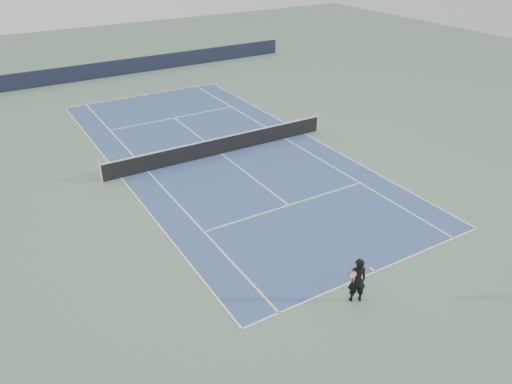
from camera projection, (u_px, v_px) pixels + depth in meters
ground at (221, 154)px, 26.68m from camera, size 80.00×80.00×0.00m
court_surface at (221, 154)px, 26.68m from camera, size 10.97×23.77×0.01m
tennis_net at (221, 145)px, 26.44m from camera, size 12.90×0.10×1.07m
windscreen_far at (117, 68)px, 39.83m from camera, size 30.00×0.25×1.20m
tennis_player at (357, 280)px, 16.05m from camera, size 0.83×0.66×1.66m
tennis_ball at (368, 299)px, 16.43m from camera, size 0.07×0.07×0.07m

